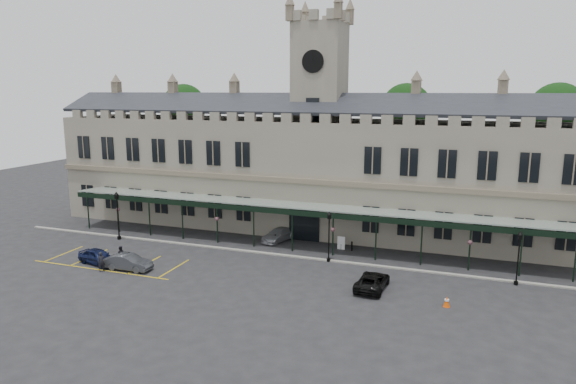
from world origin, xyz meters
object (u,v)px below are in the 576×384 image
(car_van, at_px, (372,281))
(station_building, at_px, (319,171))
(car_taxi, at_px, (279,235))
(person_a, at_px, (102,262))
(person_b, at_px, (121,255))
(lamp_post_left, at_px, (117,211))
(traffic_cone, at_px, (447,302))
(clock_tower, at_px, (320,110))
(lamp_post_mid, at_px, (329,232))
(car_left_b, at_px, (129,262))
(sign_board, at_px, (341,243))
(lamp_post_right, at_px, (519,253))
(car_left_a, at_px, (98,257))

(car_van, bearing_deg, station_building, -56.88)
(station_building, relative_size, car_van, 13.32)
(car_taxi, bearing_deg, person_a, -111.11)
(car_van, distance_m, person_b, 22.30)
(car_taxi, xyz_separation_m, car_van, (11.45, -9.75, -0.01))
(lamp_post_left, height_order, traffic_cone, lamp_post_left)
(clock_tower, height_order, car_van, clock_tower)
(clock_tower, distance_m, lamp_post_mid, 15.37)
(car_left_b, xyz_separation_m, car_taxi, (9.06, 12.51, -0.05))
(station_building, bearing_deg, sign_board, -57.12)
(lamp_post_left, distance_m, person_a, 9.96)
(lamp_post_right, relative_size, person_a, 2.59)
(lamp_post_right, distance_m, car_van, 11.78)
(clock_tower, relative_size, person_b, 15.66)
(traffic_cone, distance_m, car_left_b, 26.17)
(car_left_b, height_order, person_b, person_b)
(clock_tower, distance_m, person_a, 26.74)
(traffic_cone, height_order, car_left_a, car_left_a)
(lamp_post_left, height_order, lamp_post_mid, lamp_post_left)
(car_taxi, height_order, person_a, person_a)
(clock_tower, bearing_deg, lamp_post_left, -148.46)
(lamp_post_right, bearing_deg, lamp_post_mid, 178.39)
(car_left_b, bearing_deg, lamp_post_left, 40.31)
(lamp_post_left, distance_m, traffic_cone, 33.48)
(clock_tower, xyz_separation_m, sign_board, (4.31, -6.75, -12.48))
(clock_tower, height_order, car_left_b, clock_tower)
(station_building, distance_m, car_left_b, 22.47)
(station_building, height_order, car_left_b, station_building)
(sign_board, bearing_deg, lamp_post_left, -165.88)
(traffic_cone, bearing_deg, car_left_b, -177.31)
(car_left_a, distance_m, person_b, 1.96)
(station_building, distance_m, lamp_post_right, 22.79)
(car_left_b, relative_size, person_a, 2.42)
(sign_board, distance_m, person_b, 20.48)
(lamp_post_right, xyz_separation_m, car_taxi, (-22.06, 5.03, -1.98))
(traffic_cone, bearing_deg, lamp_post_left, 169.43)
(car_van, height_order, person_b, person_b)
(lamp_post_right, bearing_deg, station_building, 150.84)
(lamp_post_right, distance_m, person_a, 34.16)
(traffic_cone, xyz_separation_m, person_a, (-28.03, -2.35, 0.47))
(car_left_b, xyz_separation_m, person_b, (-1.74, 1.20, 0.11))
(lamp_post_left, distance_m, car_left_b, 10.19)
(car_left_a, bearing_deg, car_left_b, -83.07)
(car_left_a, xyz_separation_m, car_left_b, (3.50, -0.35, -0.00))
(person_a, bearing_deg, person_b, 34.84)
(clock_tower, height_order, person_a, clock_tower)
(lamp_post_left, relative_size, lamp_post_mid, 1.08)
(lamp_post_mid, xyz_separation_m, car_taxi, (-6.55, 4.60, -2.12))
(lamp_post_left, relative_size, car_left_b, 1.22)
(clock_tower, bearing_deg, lamp_post_mid, -68.83)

